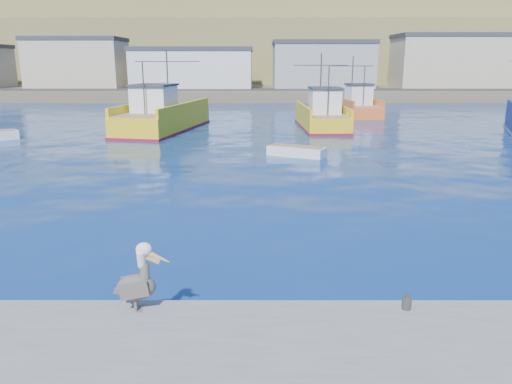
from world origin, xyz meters
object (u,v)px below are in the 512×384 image
at_px(skiff_mid, 296,152).
at_px(pelican, 138,282).
at_px(trawler_yellow_a, 162,117).
at_px(boat_orange, 355,106).
at_px(trawler_yellow_b, 322,117).

relative_size(skiff_mid, pelican, 2.45).
relative_size(trawler_yellow_a, boat_orange, 1.43).
bearing_deg(boat_orange, trawler_yellow_b, -115.13).
distance_m(skiff_mid, pelican, 21.04).
xyz_separation_m(trawler_yellow_a, trawler_yellow_b, (13.49, 1.50, -0.13)).
bearing_deg(pelican, skiff_mid, 76.44).
xyz_separation_m(boat_orange, skiff_mid, (-7.99, -23.37, -0.81)).
bearing_deg(skiff_mid, trawler_yellow_a, 131.37).
bearing_deg(boat_orange, trawler_yellow_a, -147.40).
relative_size(boat_orange, pelican, 6.13).
distance_m(trawler_yellow_b, boat_orange, 11.26).
bearing_deg(boat_orange, skiff_mid, -108.87).
relative_size(trawler_yellow_a, pelican, 8.78).
height_order(trawler_yellow_a, pelican, trawler_yellow_a).
distance_m(trawler_yellow_a, skiff_mid, 15.59).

